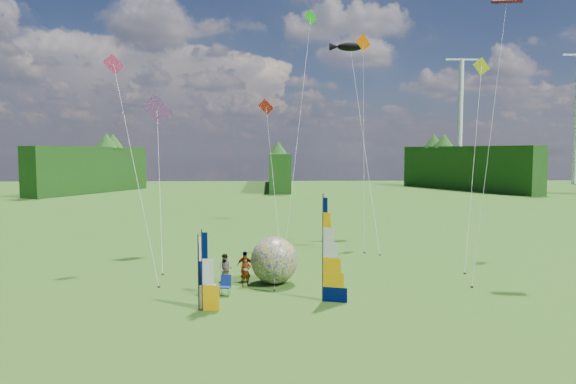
{
  "coord_description": "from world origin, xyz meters",
  "views": [
    {
      "loc": [
        -2.01,
        -23.23,
        7.65
      ],
      "look_at": [
        -1.0,
        4.0,
        5.5
      ],
      "focal_mm": 32.0,
      "sensor_mm": 36.0,
      "label": 1
    }
  ],
  "objects_px": {
    "side_banner_far": "(198,273)",
    "spectator_d": "(245,266)",
    "camp_chair": "(225,286)",
    "kite_whale": "(363,129)",
    "feather_banner_main": "(323,250)",
    "spectator_a": "(246,272)",
    "spectator_c": "(204,278)",
    "bol_inflatable": "(274,260)",
    "side_banner_left": "(202,272)",
    "spectator_b": "(226,269)"
  },
  "relations": [
    {
      "from": "spectator_b",
      "to": "spectator_a",
      "type": "bearing_deg",
      "value": -14.3
    },
    {
      "from": "side_banner_far",
      "to": "spectator_b",
      "type": "height_order",
      "value": "side_banner_far"
    },
    {
      "from": "spectator_c",
      "to": "spectator_a",
      "type": "bearing_deg",
      "value": -34.15
    },
    {
      "from": "side_banner_left",
      "to": "side_banner_far",
      "type": "bearing_deg",
      "value": 138.37
    },
    {
      "from": "spectator_d",
      "to": "kite_whale",
      "type": "bearing_deg",
      "value": -118.11
    },
    {
      "from": "camp_chair",
      "to": "bol_inflatable",
      "type": "bearing_deg",
      "value": 50.68
    },
    {
      "from": "side_banner_left",
      "to": "bol_inflatable",
      "type": "xyz_separation_m",
      "value": [
        3.5,
        5.03,
        -0.55
      ]
    },
    {
      "from": "spectator_b",
      "to": "kite_whale",
      "type": "distance_m",
      "value": 19.54
    },
    {
      "from": "side_banner_far",
      "to": "spectator_c",
      "type": "xyz_separation_m",
      "value": [
        -0.13,
        3.02,
        -1.01
      ]
    },
    {
      "from": "bol_inflatable",
      "to": "spectator_b",
      "type": "bearing_deg",
      "value": 179.14
    },
    {
      "from": "camp_chair",
      "to": "kite_whale",
      "type": "relative_size",
      "value": 0.06
    },
    {
      "from": "spectator_a",
      "to": "spectator_d",
      "type": "distance_m",
      "value": 1.29
    },
    {
      "from": "feather_banner_main",
      "to": "kite_whale",
      "type": "relative_size",
      "value": 0.28
    },
    {
      "from": "spectator_a",
      "to": "bol_inflatable",
      "type": "bearing_deg",
      "value": 2.67
    },
    {
      "from": "spectator_a",
      "to": "kite_whale",
      "type": "xyz_separation_m",
      "value": [
        9.32,
        14.59,
        8.73
      ]
    },
    {
      "from": "bol_inflatable",
      "to": "kite_whale",
      "type": "relative_size",
      "value": 0.14
    },
    {
      "from": "bol_inflatable",
      "to": "spectator_d",
      "type": "bearing_deg",
      "value": 156.89
    },
    {
      "from": "side_banner_far",
      "to": "spectator_a",
      "type": "relative_size",
      "value": 2.13
    },
    {
      "from": "side_banner_far",
      "to": "spectator_d",
      "type": "xyz_separation_m",
      "value": [
        2.0,
        5.51,
        -0.91
      ]
    },
    {
      "from": "feather_banner_main",
      "to": "spectator_b",
      "type": "xyz_separation_m",
      "value": [
        -5.25,
        3.71,
        -1.8
      ]
    },
    {
      "from": "side_banner_far",
      "to": "spectator_a",
      "type": "distance_m",
      "value": 4.8
    },
    {
      "from": "side_banner_left",
      "to": "spectator_c",
      "type": "distance_m",
      "value": 3.48
    },
    {
      "from": "side_banner_left",
      "to": "spectator_b",
      "type": "xyz_separation_m",
      "value": [
        0.68,
        5.08,
        -1.04
      ]
    },
    {
      "from": "spectator_c",
      "to": "camp_chair",
      "type": "bearing_deg",
      "value": -90.89
    },
    {
      "from": "feather_banner_main",
      "to": "spectator_d",
      "type": "xyz_separation_m",
      "value": [
        -4.14,
        4.4,
        -1.79
      ]
    },
    {
      "from": "spectator_d",
      "to": "kite_whale",
      "type": "xyz_separation_m",
      "value": [
        9.4,
        13.31,
        8.69
      ]
    },
    {
      "from": "spectator_a",
      "to": "spectator_b",
      "type": "relative_size",
      "value": 0.96
    },
    {
      "from": "spectator_a",
      "to": "kite_whale",
      "type": "relative_size",
      "value": 0.09
    },
    {
      "from": "feather_banner_main",
      "to": "spectator_d",
      "type": "relative_size",
      "value": 3.05
    },
    {
      "from": "feather_banner_main",
      "to": "side_banner_left",
      "type": "height_order",
      "value": "feather_banner_main"
    },
    {
      "from": "bol_inflatable",
      "to": "camp_chair",
      "type": "bearing_deg",
      "value": -137.84
    },
    {
      "from": "feather_banner_main",
      "to": "spectator_a",
      "type": "bearing_deg",
      "value": 158.67
    },
    {
      "from": "side_banner_left",
      "to": "spectator_d",
      "type": "distance_m",
      "value": 6.13
    },
    {
      "from": "spectator_a",
      "to": "spectator_b",
      "type": "xyz_separation_m",
      "value": [
        -1.18,
        0.6,
        0.04
      ]
    },
    {
      "from": "spectator_d",
      "to": "camp_chair",
      "type": "height_order",
      "value": "spectator_d"
    },
    {
      "from": "side_banner_left",
      "to": "camp_chair",
      "type": "relative_size",
      "value": 3.56
    },
    {
      "from": "side_banner_left",
      "to": "spectator_d",
      "type": "height_order",
      "value": "side_banner_left"
    },
    {
      "from": "feather_banner_main",
      "to": "spectator_a",
      "type": "height_order",
      "value": "feather_banner_main"
    },
    {
      "from": "bol_inflatable",
      "to": "feather_banner_main",
      "type": "bearing_deg",
      "value": -56.44
    },
    {
      "from": "spectator_a",
      "to": "spectator_c",
      "type": "xyz_separation_m",
      "value": [
        -2.21,
        -1.21,
        -0.06
      ]
    },
    {
      "from": "feather_banner_main",
      "to": "spectator_a",
      "type": "distance_m",
      "value": 5.44
    },
    {
      "from": "spectator_a",
      "to": "spectator_c",
      "type": "relative_size",
      "value": 1.08
    },
    {
      "from": "bol_inflatable",
      "to": "spectator_c",
      "type": "distance_m",
      "value": 4.27
    },
    {
      "from": "spectator_b",
      "to": "camp_chair",
      "type": "distance_m",
      "value": 2.47
    },
    {
      "from": "bol_inflatable",
      "to": "spectator_b",
      "type": "distance_m",
      "value": 2.86
    },
    {
      "from": "camp_chair",
      "to": "kite_whale",
      "type": "xyz_separation_m",
      "value": [
        10.34,
        16.44,
        9.03
      ]
    },
    {
      "from": "bol_inflatable",
      "to": "spectator_b",
      "type": "height_order",
      "value": "bol_inflatable"
    },
    {
      "from": "side_banner_left",
      "to": "spectator_a",
      "type": "relative_size",
      "value": 2.28
    },
    {
      "from": "bol_inflatable",
      "to": "spectator_a",
      "type": "height_order",
      "value": "bol_inflatable"
    },
    {
      "from": "spectator_b",
      "to": "spectator_c",
      "type": "relative_size",
      "value": 1.13
    }
  ]
}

